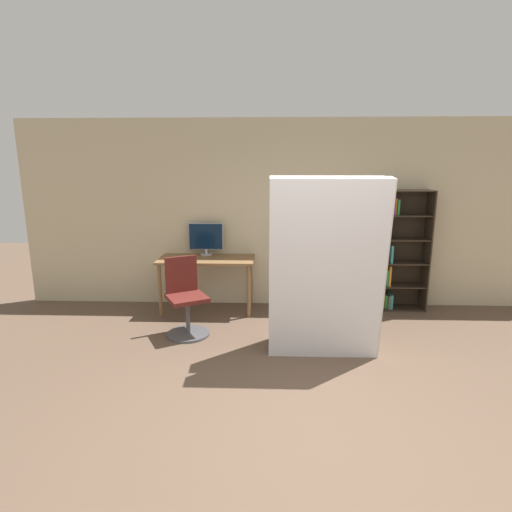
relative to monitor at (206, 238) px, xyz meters
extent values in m
plane|color=brown|center=(1.29, -3.09, -1.03)|extent=(16.00, 16.00, 0.00)
cube|color=#C6B793|center=(1.29, 0.13, 0.32)|extent=(8.00, 0.06, 2.70)
cube|color=brown|center=(0.04, -0.22, -0.27)|extent=(1.34, 0.64, 0.03)
cylinder|color=brown|center=(-0.57, -0.48, -0.66)|extent=(0.05, 0.05, 0.74)
cylinder|color=brown|center=(0.65, -0.48, -0.66)|extent=(0.05, 0.05, 0.74)
cylinder|color=brown|center=(-0.57, 0.04, -0.66)|extent=(0.05, 0.05, 0.74)
cylinder|color=brown|center=(0.65, 0.04, -0.66)|extent=(0.05, 0.05, 0.74)
cylinder|color=#B7B7BC|center=(0.00, 0.00, -0.25)|extent=(0.16, 0.16, 0.02)
cylinder|color=#B7B7BC|center=(0.00, 0.00, -0.20)|extent=(0.04, 0.04, 0.07)
cube|color=#B7B7BC|center=(0.00, 0.00, 0.02)|extent=(0.50, 0.02, 0.39)
cube|color=#0A1E38|center=(0.00, 0.00, 0.02)|extent=(0.48, 0.03, 0.37)
cylinder|color=#4C4C51|center=(-0.07, -1.12, -1.01)|extent=(0.52, 0.52, 0.03)
cylinder|color=#4C4C51|center=(-0.07, -1.12, -0.78)|extent=(0.05, 0.05, 0.42)
cube|color=#591E19|center=(-0.07, -1.12, -0.55)|extent=(0.60, 0.60, 0.05)
cube|color=#591E19|center=(-0.16, -0.95, -0.30)|extent=(0.36, 0.23, 0.45)
cube|color=#2D2319|center=(2.38, -0.06, -0.17)|extent=(0.02, 0.31, 1.72)
cube|color=#2D2319|center=(3.16, -0.06, -0.17)|extent=(0.02, 0.31, 1.72)
cube|color=#2D2319|center=(2.77, 0.09, -0.17)|extent=(0.80, 0.02, 1.72)
cube|color=#2D2319|center=(2.77, -0.06, -1.02)|extent=(0.76, 0.28, 0.02)
cube|color=#2D2319|center=(2.77, -0.06, -0.68)|extent=(0.76, 0.28, 0.02)
cube|color=#2D2319|center=(2.77, -0.06, -0.34)|extent=(0.76, 0.28, 0.02)
cube|color=#2D2319|center=(2.77, -0.06, 0.00)|extent=(0.76, 0.28, 0.02)
cube|color=#2D2319|center=(2.77, -0.06, 0.34)|extent=(0.76, 0.28, 0.02)
cube|color=#2D2319|center=(2.77, -0.06, 0.68)|extent=(0.76, 0.28, 0.02)
cube|color=silver|center=(2.42, -0.04, -0.87)|extent=(0.04, 0.22, 0.28)
cube|color=#232328|center=(2.46, -0.05, -0.89)|extent=(0.03, 0.16, 0.24)
cube|color=#1E4C9E|center=(2.50, -0.04, -0.87)|extent=(0.02, 0.22, 0.27)
cube|color=brown|center=(2.53, -0.09, -0.90)|extent=(0.04, 0.17, 0.22)
cube|color=gold|center=(2.57, -0.06, -0.87)|extent=(0.04, 0.17, 0.28)
cube|color=#287A38|center=(2.62, -0.05, -0.91)|extent=(0.04, 0.20, 0.20)
cube|color=brown|center=(2.65, -0.07, -0.91)|extent=(0.03, 0.20, 0.20)
cube|color=teal|center=(2.69, -0.06, -0.90)|extent=(0.04, 0.22, 0.21)
cube|color=brown|center=(2.41, -0.08, -0.55)|extent=(0.03, 0.20, 0.24)
cube|color=#287A38|center=(2.45, -0.03, -0.56)|extent=(0.04, 0.22, 0.22)
cube|color=red|center=(2.50, -0.04, -0.54)|extent=(0.04, 0.16, 0.25)
cube|color=#1E4C9E|center=(2.54, -0.05, -0.56)|extent=(0.03, 0.23, 0.21)
cube|color=#1E4C9E|center=(2.57, 0.00, -0.53)|extent=(0.03, 0.15, 0.27)
cube|color=#287A38|center=(2.61, -0.06, -0.55)|extent=(0.03, 0.21, 0.24)
cube|color=orange|center=(2.64, -0.05, -0.52)|extent=(0.03, 0.22, 0.29)
cube|color=orange|center=(2.41, -0.06, -0.19)|extent=(0.03, 0.23, 0.27)
cube|color=#232328|center=(2.45, -0.07, -0.20)|extent=(0.03, 0.16, 0.25)
cube|color=red|center=(2.50, -0.10, -0.23)|extent=(0.03, 0.18, 0.20)
cube|color=gold|center=(2.53, -0.04, -0.21)|extent=(0.03, 0.18, 0.24)
cube|color=red|center=(2.57, -0.05, -0.19)|extent=(0.02, 0.19, 0.28)
cube|color=red|center=(2.61, -0.01, -0.21)|extent=(0.04, 0.16, 0.24)
cube|color=teal|center=(2.64, -0.09, -0.20)|extent=(0.03, 0.17, 0.25)
cube|color=teal|center=(2.42, -0.02, 0.12)|extent=(0.04, 0.19, 0.23)
cube|color=#7A2D84|center=(2.46, -0.06, 0.11)|extent=(0.04, 0.22, 0.20)
cube|color=orange|center=(2.50, -0.07, 0.14)|extent=(0.03, 0.18, 0.25)
cube|color=#287A38|center=(2.54, -0.04, 0.12)|extent=(0.03, 0.21, 0.21)
cube|color=#287A38|center=(2.57, -0.07, 0.14)|extent=(0.03, 0.20, 0.25)
cube|color=#232328|center=(2.61, -0.02, 0.13)|extent=(0.02, 0.19, 0.23)
cube|color=teal|center=(2.41, -0.06, 0.46)|extent=(0.02, 0.22, 0.22)
cube|color=#1E4C9E|center=(2.45, -0.03, 0.47)|extent=(0.03, 0.18, 0.25)
cube|color=silver|center=(2.49, -0.09, 0.50)|extent=(0.03, 0.17, 0.29)
cube|color=gold|center=(2.53, -0.04, 0.47)|extent=(0.04, 0.23, 0.23)
cube|color=gold|center=(2.57, -0.02, 0.49)|extent=(0.03, 0.19, 0.27)
cube|color=#7A2D84|center=(2.61, -0.08, 0.48)|extent=(0.03, 0.22, 0.26)
cube|color=#7A2D84|center=(2.64, -0.05, 0.48)|extent=(0.02, 0.18, 0.26)
cube|color=orange|center=(2.66, -0.03, 0.47)|extent=(0.02, 0.21, 0.23)
cube|color=#287A38|center=(2.69, -0.05, 0.46)|extent=(0.03, 0.21, 0.21)
cube|color=silver|center=(1.51, -1.68, -0.06)|extent=(1.18, 0.42, 1.93)
cube|color=beige|center=(2.10, -1.68, -0.06)|extent=(0.01, 0.42, 1.90)
cube|color=silver|center=(1.51, -1.41, -0.06)|extent=(1.18, 0.42, 1.93)
cube|color=beige|center=(2.10, -1.41, -0.06)|extent=(0.01, 0.42, 1.90)
camera|label=1|loc=(0.92, -5.68, 0.98)|focal=28.00mm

